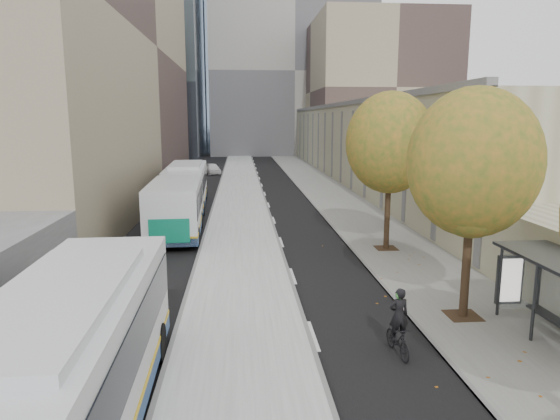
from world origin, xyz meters
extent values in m
cube|color=#A5A5A5|center=(-3.88, 35.00, 0.07)|extent=(4.25, 150.00, 0.15)
cube|color=gray|center=(4.12, 35.00, 0.04)|extent=(4.75, 150.00, 0.08)
cube|color=tan|center=(15.50, 64.00, 4.00)|extent=(18.00, 92.00, 8.00)
cube|color=gray|center=(-22.50, 41.00, 12.50)|extent=(24.00, 46.00, 25.00)
cube|color=gray|center=(6.00, 96.00, 15.00)|extent=(30.00, 18.00, 30.00)
cylinder|color=#2F1F14|center=(3.60, 13.00, 1.70)|extent=(0.28, 0.28, 3.24)
sphere|color=#3B601F|center=(3.60, 13.00, 5.26)|extent=(4.20, 4.20, 4.20)
cylinder|color=#2F1F14|center=(3.60, 22.00, 1.77)|extent=(0.28, 0.28, 3.38)
sphere|color=#3B601F|center=(3.60, 22.00, 5.48)|extent=(4.40, 4.40, 4.40)
cube|color=silver|center=(-7.73, 31.36, 1.58)|extent=(3.46, 18.99, 3.15)
cube|color=black|center=(-7.73, 31.36, 2.15)|extent=(3.49, 18.24, 1.09)
cube|color=#0B7052|center=(-7.73, 21.94, 1.21)|extent=(2.00, 0.14, 1.22)
imported|color=black|center=(0.55, 10.56, 0.47)|extent=(0.61, 1.59, 0.93)
imported|color=black|center=(0.55, 10.56, 1.21)|extent=(0.61, 0.44, 1.57)
sphere|color=#42953D|center=(0.55, 10.56, 1.79)|extent=(0.24, 0.24, 0.24)
imported|color=white|center=(-7.20, 58.99, 0.66)|extent=(2.50, 4.12, 1.31)
camera|label=1|loc=(-3.86, -2.39, 6.63)|focal=32.00mm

